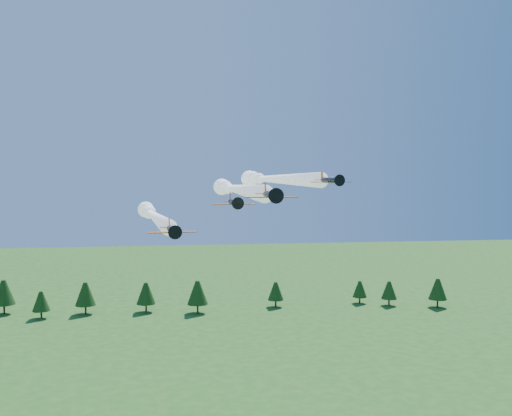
{
  "coord_description": "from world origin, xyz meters",
  "views": [
    {
      "loc": [
        -11.56,
        -84.04,
        47.06
      ],
      "look_at": [
        0.18,
        0.0,
        42.16
      ],
      "focal_mm": 40.0,
      "sensor_mm": 36.0,
      "label": 1
    }
  ],
  "objects": [
    {
      "name": "treeline",
      "position": [
        -13.7,
        111.2,
        6.5
      ],
      "size": [
        169.26,
        19.63,
        11.56
      ],
      "color": "#382314",
      "rests_on": "ground"
    },
    {
      "name": "plane_right",
      "position": [
        7.32,
        28.48,
        46.28
      ],
      "size": [
        12.54,
        47.93,
        3.7
      ],
      "rotation": [
        0.0,
        0.0,
        0.17
      ],
      "color": "black",
      "rests_on": "ground"
    },
    {
      "name": "plane_lead",
      "position": [
        -0.59,
        22.61,
        44.49
      ],
      "size": [
        7.35,
        60.26,
        3.7
      ],
      "rotation": [
        0.0,
        0.0,
        0.04
      ],
      "color": "black",
      "rests_on": "ground"
    },
    {
      "name": "plane_left",
      "position": [
        -16.18,
        30.98,
        39.02
      ],
      "size": [
        11.86,
        55.66,
        3.7
      ],
      "rotation": [
        0.0,
        0.0,
        0.13
      ],
      "color": "black",
      "rests_on": "ground"
    },
    {
      "name": "plane_slot",
      "position": [
        -2.46,
        6.96,
        42.7
      ],
      "size": [
        6.96,
        7.56,
        2.44
      ],
      "rotation": [
        0.0,
        0.0,
        0.08
      ],
      "color": "black",
      "rests_on": "ground"
    }
  ]
}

